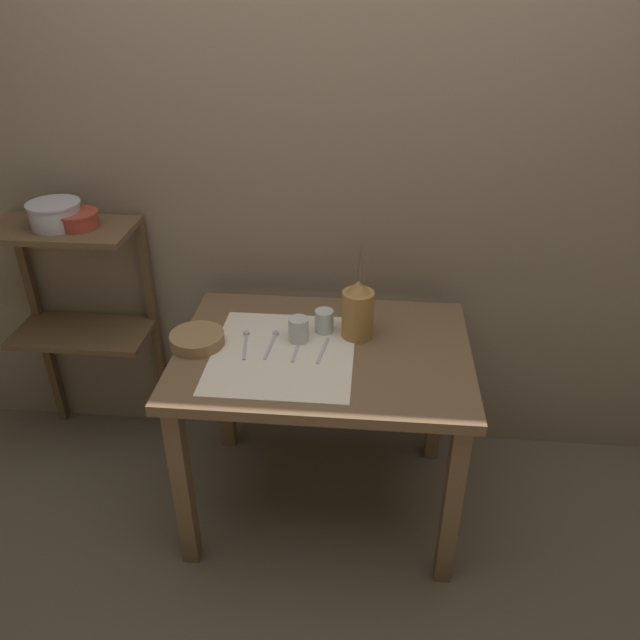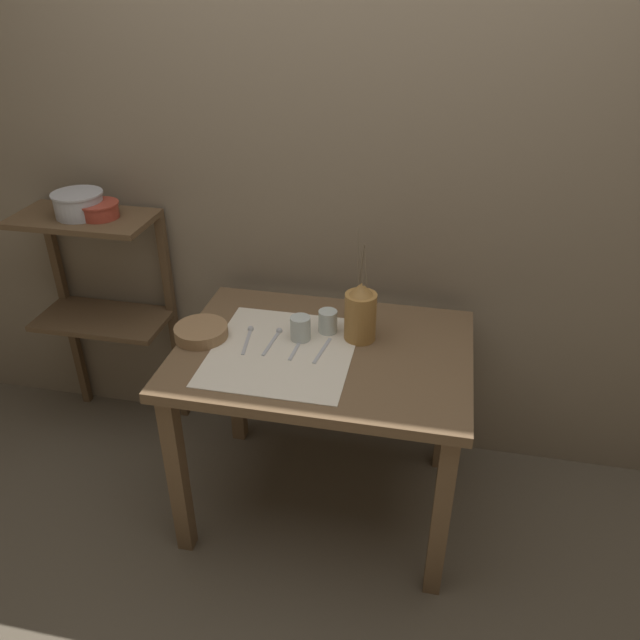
{
  "view_description": "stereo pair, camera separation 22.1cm",
  "coord_description": "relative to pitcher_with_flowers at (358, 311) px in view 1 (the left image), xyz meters",
  "views": [
    {
      "loc": [
        0.16,
        -1.91,
        2.01
      ],
      "look_at": [
        -0.01,
        0.0,
        0.89
      ],
      "focal_mm": 35.0,
      "sensor_mm": 36.0,
      "label": 1
    },
    {
      "loc": [
        0.38,
        -1.87,
        2.01
      ],
      "look_at": [
        -0.01,
        0.0,
        0.89
      ],
      "focal_mm": 35.0,
      "sensor_mm": 36.0,
      "label": 2
    }
  ],
  "objects": [
    {
      "name": "fork_outer",
      "position": [
        -0.12,
        -0.12,
        -0.1
      ],
      "size": [
        0.04,
        0.17,
        0.0
      ],
      "color": "#A8A8AD",
      "rests_on": "wooden_table"
    },
    {
      "name": "metal_pot_large",
      "position": [
        -1.2,
        0.2,
        0.26
      ],
      "size": [
        0.2,
        0.2,
        0.1
      ],
      "color": "#A8A8AD",
      "rests_on": "wooden_shelf_unit"
    },
    {
      "name": "glass_tumbler_near",
      "position": [
        -0.21,
        -0.05,
        -0.06
      ],
      "size": [
        0.07,
        0.07,
        0.09
      ],
      "color": "#B7C1BC",
      "rests_on": "wooden_table"
    },
    {
      "name": "glass_tumbler_far",
      "position": [
        -0.13,
        0.02,
        -0.06
      ],
      "size": [
        0.07,
        0.07,
        0.09
      ],
      "color": "#B7C1BC",
      "rests_on": "wooden_table"
    },
    {
      "name": "linen_cloth",
      "position": [
        -0.26,
        -0.15,
        -0.11
      ],
      "size": [
        0.51,
        0.56,
        0.0
      ],
      "color": "beige",
      "rests_on": "wooden_table"
    },
    {
      "name": "pitcher_with_flowers",
      "position": [
        0.0,
        0.0,
        0.0
      ],
      "size": [
        0.12,
        0.12,
        0.43
      ],
      "color": "olive",
      "rests_on": "wooden_table"
    },
    {
      "name": "stone_wall_back",
      "position": [
        -0.12,
        0.4,
        0.32
      ],
      "size": [
        7.0,
        0.06,
        2.4
      ],
      "color": "#7A6B56",
      "rests_on": "ground_plane"
    },
    {
      "name": "ground_plane",
      "position": [
        -0.12,
        -0.1,
        -0.88
      ],
      "size": [
        12.0,
        12.0,
        0.0
      ],
      "primitive_type": "plane",
      "color": "brown"
    },
    {
      "name": "knife_center",
      "position": [
        -0.21,
        -0.12,
        -0.1
      ],
      "size": [
        0.02,
        0.17,
        0.0
      ],
      "color": "#A8A8AD",
      "rests_on": "wooden_table"
    },
    {
      "name": "wooden_shelf_unit",
      "position": [
        -1.19,
        0.23,
        -0.12
      ],
      "size": [
        0.58,
        0.3,
        1.09
      ],
      "color": "brown",
      "rests_on": "ground_plane"
    },
    {
      "name": "spoon_inner",
      "position": [
        -0.41,
        -0.06,
        -0.1
      ],
      "size": [
        0.04,
        0.18,
        0.02
      ],
      "color": "#A8A8AD",
      "rests_on": "wooden_table"
    },
    {
      "name": "wooden_table",
      "position": [
        -0.12,
        -0.1,
        -0.22
      ],
      "size": [
        1.07,
        0.78,
        0.77
      ],
      "color": "brown",
      "rests_on": "ground_plane"
    },
    {
      "name": "spoon_outer",
      "position": [
        -0.31,
        -0.05,
        -0.1
      ],
      "size": [
        0.03,
        0.19,
        0.02
      ],
      "color": "#A8A8AD",
      "rests_on": "wooden_table"
    },
    {
      "name": "metal_pot_small",
      "position": [
        -1.11,
        0.2,
        0.24
      ],
      "size": [
        0.16,
        0.16,
        0.06
      ],
      "color": "#9E3828",
      "rests_on": "wooden_shelf_unit"
    },
    {
      "name": "wooden_bowl",
      "position": [
        -0.58,
        -0.11,
        -0.08
      ],
      "size": [
        0.2,
        0.2,
        0.05
      ],
      "color": "#8E6B47",
      "rests_on": "wooden_table"
    }
  ]
}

